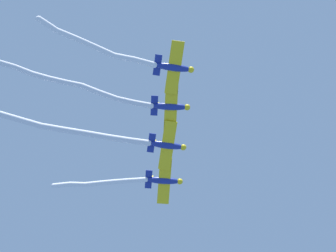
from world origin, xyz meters
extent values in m
ellipsoid|color=navy|center=(-4.23, -7.26, 86.58)|extent=(5.50, 2.40, 1.10)
sphere|color=yellow|center=(-1.73, -7.89, 86.58)|extent=(1.14, 1.14, 0.94)
ellipsoid|color=black|center=(-3.57, -7.42, 86.99)|extent=(1.49, 1.05, 0.59)
cube|color=yellow|center=(-4.05, -7.30, 86.43)|extent=(3.72, 8.06, 0.15)
cube|color=navy|center=(-6.42, -6.70, 86.68)|extent=(1.75, 3.22, 0.12)
cube|color=yellow|center=(-6.32, -6.72, 87.25)|extent=(1.22, 0.45, 1.52)
cylinder|color=white|center=(-8.32, -6.44, 86.43)|extent=(3.10, 1.15, 1.04)
cylinder|color=white|center=(-11.21, -6.04, 86.23)|extent=(3.02, 1.33, 1.05)
cylinder|color=white|center=(-13.94, -5.86, 86.12)|extent=(2.70, 1.00, 0.88)
cylinder|color=white|center=(-16.89, -6.07, 85.88)|extent=(3.45, 1.11, 1.30)
cylinder|color=white|center=(-19.90, -6.23, 85.61)|extent=(2.80, 0.92, 0.94)
cylinder|color=white|center=(-22.67, -6.58, 85.55)|extent=(2.98, 1.46, 0.88)
sphere|color=white|center=(-6.84, -6.59, 86.52)|extent=(0.85, 0.85, 0.85)
sphere|color=white|center=(-9.80, -6.29, 86.33)|extent=(0.85, 0.85, 0.85)
sphere|color=white|center=(-12.62, -5.79, 86.14)|extent=(0.85, 0.85, 0.85)
sphere|color=white|center=(-15.26, -5.94, 86.11)|extent=(0.85, 0.85, 0.85)
sphere|color=white|center=(-18.53, -6.20, 85.66)|extent=(0.85, 0.85, 0.85)
sphere|color=white|center=(-21.28, -6.27, 85.56)|extent=(0.85, 0.85, 0.85)
sphere|color=white|center=(-24.06, -6.90, 85.53)|extent=(0.85, 0.85, 0.85)
ellipsoid|color=navy|center=(-2.42, -1.50, 86.88)|extent=(5.46, 2.83, 1.10)
sphere|color=yellow|center=(0.01, -2.35, 86.88)|extent=(1.20, 1.20, 0.94)
ellipsoid|color=black|center=(-1.78, -1.72, 87.29)|extent=(1.52, 1.14, 0.59)
cube|color=yellow|center=(-2.24, -1.56, 86.73)|extent=(4.34, 8.01, 0.15)
cube|color=navy|center=(-4.55, -0.74, 86.98)|extent=(1.99, 3.23, 0.12)
cube|color=yellow|center=(-4.45, -0.78, 87.55)|extent=(1.21, 0.55, 1.52)
cylinder|color=white|center=(-6.23, -0.37, 86.75)|extent=(2.73, 1.29, 0.97)
cylinder|color=white|center=(-8.79, 0.09, 86.76)|extent=(2.76, 1.26, 0.99)
cylinder|color=white|center=(-11.43, 0.40, 87.03)|extent=(2.87, 1.02, 1.21)
cylinder|color=white|center=(-14.12, 0.56, 87.44)|extent=(2.87, 0.96, 1.29)
cylinder|color=white|center=(-16.61, 0.82, 87.65)|extent=(2.43, 1.21, 0.88)
cylinder|color=white|center=(-18.97, 1.23, 87.74)|extent=(2.67, 1.25, 1.06)
cylinder|color=white|center=(-21.52, 1.63, 88.00)|extent=(2.86, 1.19, 1.15)
cylinder|color=white|center=(-24.17, 1.80, 88.15)|extent=(2.66, 0.86, 0.86)
cylinder|color=white|center=(-26.59, 1.86, 88.07)|extent=(2.30, 0.98, 0.96)
sphere|color=white|center=(-4.96, -0.60, 86.82)|extent=(0.83, 0.83, 0.83)
sphere|color=white|center=(-7.50, -0.13, 86.69)|extent=(0.83, 0.83, 0.83)
sphere|color=white|center=(-10.07, 0.31, 86.84)|extent=(0.83, 0.83, 0.83)
sphere|color=white|center=(-12.78, 0.50, 87.21)|extent=(0.83, 0.83, 0.83)
sphere|color=white|center=(-15.47, 0.62, 87.67)|extent=(0.83, 0.83, 0.83)
sphere|color=white|center=(-17.75, 1.01, 87.63)|extent=(0.83, 0.83, 0.83)
sphere|color=white|center=(-20.20, 1.45, 87.85)|extent=(0.83, 0.83, 0.83)
sphere|color=white|center=(-22.85, 1.81, 88.16)|extent=(0.83, 0.83, 0.83)
sphere|color=white|center=(-25.49, 1.78, 88.14)|extent=(0.83, 0.83, 0.83)
sphere|color=white|center=(-27.69, 1.93, 88.01)|extent=(0.83, 0.83, 0.83)
ellipsoid|color=navy|center=(-0.61, 4.27, 86.58)|extent=(5.50, 2.38, 1.10)
sphere|color=yellow|center=(1.89, 3.64, 86.58)|extent=(1.14, 1.14, 0.94)
ellipsoid|color=black|center=(0.05, 4.10, 86.99)|extent=(1.49, 1.04, 0.59)
cube|color=yellow|center=(-0.43, 4.22, 86.43)|extent=(3.69, 8.06, 0.15)
cube|color=navy|center=(-2.80, 4.82, 86.68)|extent=(1.74, 3.22, 0.12)
cube|color=yellow|center=(-2.70, 4.79, 87.25)|extent=(1.23, 0.44, 1.52)
cylinder|color=white|center=(-4.80, 5.31, 86.50)|extent=(3.38, 1.67, 0.96)
cylinder|color=white|center=(-7.89, 6.07, 86.59)|extent=(3.32, 1.65, 1.13)
cylinder|color=white|center=(-10.90, 6.74, 86.65)|extent=(3.18, 1.49, 0.98)
cylinder|color=white|center=(-14.11, 7.44, 86.69)|extent=(3.68, 1.70, 1.07)
cylinder|color=white|center=(-17.45, 8.15, 86.70)|extent=(3.46, 1.52, 1.05)
cylinder|color=white|center=(-20.69, 8.63, 86.74)|extent=(3.39, 1.27, 1.14)
cylinder|color=white|center=(-23.74, 8.87, 86.76)|extent=(2.97, 1.07, 1.10)
sphere|color=white|center=(-3.22, 4.92, 86.52)|extent=(0.92, 0.92, 0.92)
sphere|color=white|center=(-6.37, 5.69, 86.49)|extent=(0.92, 0.92, 0.92)
sphere|color=white|center=(-9.41, 6.45, 86.68)|extent=(0.92, 0.92, 0.92)
sphere|color=white|center=(-12.39, 7.04, 86.63)|extent=(0.92, 0.92, 0.92)
sphere|color=white|center=(-15.83, 7.84, 86.76)|extent=(0.92, 0.92, 0.92)
sphere|color=white|center=(-19.08, 8.45, 86.64)|extent=(0.92, 0.92, 0.92)
sphere|color=white|center=(-22.31, 8.80, 86.85)|extent=(0.92, 0.92, 0.92)
sphere|color=white|center=(-25.17, 8.94, 86.67)|extent=(0.92, 0.92, 0.92)
ellipsoid|color=navy|center=(1.21, 10.03, 86.88)|extent=(5.47, 2.73, 1.10)
sphere|color=yellow|center=(3.65, 9.22, 86.88)|extent=(1.18, 1.18, 0.94)
ellipsoid|color=black|center=(1.85, 9.81, 87.29)|extent=(1.51, 1.12, 0.59)
cube|color=yellow|center=(1.38, 9.97, 86.73)|extent=(4.20, 8.03, 0.15)
cube|color=navy|center=(-0.95, 10.73, 86.98)|extent=(1.94, 3.23, 0.12)
cube|color=yellow|center=(-0.84, 10.70, 87.55)|extent=(1.21, 0.52, 1.52)
cylinder|color=white|center=(-2.52, 11.38, 86.71)|extent=(2.71, 1.72, 1.00)
cylinder|color=white|center=(-4.65, 12.42, 86.66)|extent=(2.34, 1.71, 0.91)
cylinder|color=white|center=(-6.62, 13.46, 86.71)|extent=(2.37, 1.71, 0.79)
cylinder|color=white|center=(-8.65, 14.53, 86.65)|extent=(2.45, 1.76, 0.87)
cylinder|color=white|center=(-10.80, 15.47, 86.58)|extent=(2.49, 1.50, 0.80)
cylinder|color=white|center=(-13.03, 16.43, 86.47)|extent=(2.65, 1.80, 0.97)
sphere|color=white|center=(-1.36, 10.87, 86.82)|extent=(0.76, 0.76, 0.76)
sphere|color=white|center=(-3.69, 11.90, 86.60)|extent=(0.76, 0.76, 0.76)
sphere|color=white|center=(-5.62, 12.94, 86.73)|extent=(0.76, 0.76, 0.76)
sphere|color=white|center=(-7.62, 13.98, 86.70)|extent=(0.76, 0.76, 0.76)
sphere|color=white|center=(-9.68, 15.07, 86.60)|extent=(0.76, 0.76, 0.76)
sphere|color=white|center=(-11.91, 15.86, 86.57)|extent=(0.76, 0.76, 0.76)
sphere|color=white|center=(-14.15, 16.99, 86.38)|extent=(0.76, 0.76, 0.76)
camera|label=1|loc=(-13.04, -26.96, 4.37)|focal=63.22mm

